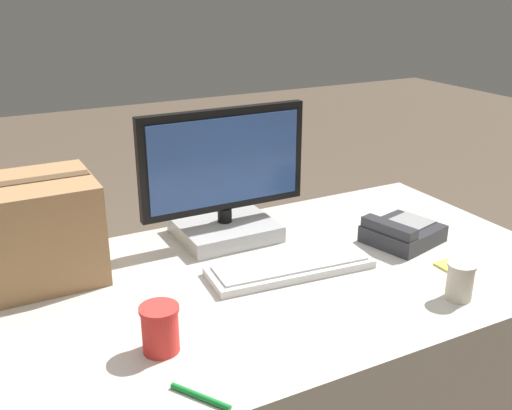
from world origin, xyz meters
TOP-DOWN VIEW (x-y plane):
  - office_desk at (0.00, 0.00)m, footprint 1.80×0.90m
  - monitor at (0.08, 0.30)m, footprint 0.52×0.25m
  - keyboard at (0.14, -0.00)m, footprint 0.47×0.19m
  - desk_phone at (0.53, 0.01)m, footprint 0.24×0.23m
  - paper_cup_left at (-0.30, -0.19)m, footprint 0.09×0.09m
  - paper_cup_right at (0.43, -0.32)m, footprint 0.07×0.07m
  - cardboard_box at (-0.54, 0.28)m, footprint 0.44×0.28m
  - pen_marker at (-0.29, -0.38)m, footprint 0.08×0.12m
  - sticky_note_pad at (0.55, -0.19)m, footprint 0.07×0.07m

SIDE VIEW (x-z plane):
  - office_desk at x=0.00m, z-range 0.00..0.74m
  - sticky_note_pad at x=0.55m, z-range 0.74..0.75m
  - pen_marker at x=-0.29m, z-range 0.74..0.75m
  - keyboard at x=0.14m, z-range 0.74..0.77m
  - desk_phone at x=0.53m, z-range 0.73..0.81m
  - paper_cup_right at x=0.43m, z-range 0.74..0.84m
  - paper_cup_left at x=-0.30m, z-range 0.74..0.85m
  - cardboard_box at x=-0.54m, z-range 0.74..1.01m
  - monitor at x=0.08m, z-range 0.70..1.10m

